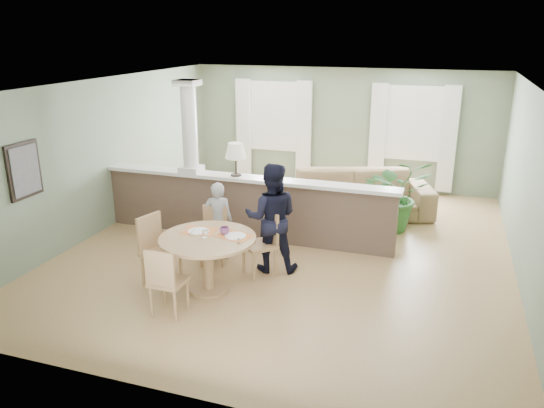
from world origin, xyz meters
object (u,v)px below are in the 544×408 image
(dining_table, at_px, (209,248))
(chair_far_man, at_px, (264,240))
(sofa, at_px, (355,194))
(child_person, at_px, (218,221))
(chair_side, at_px, (156,247))
(chair_near, at_px, (165,279))
(chair_far_boy, at_px, (214,232))
(houseplant, at_px, (395,194))
(man_person, at_px, (272,218))

(dining_table, relative_size, chair_far_man, 1.37)
(sofa, relative_size, dining_table, 2.21)
(dining_table, xyz_separation_m, child_person, (-0.34, 1.09, -0.01))
(sofa, distance_m, chair_side, 4.42)
(chair_near, bearing_deg, chair_far_man, -115.85)
(dining_table, bearing_deg, chair_near, -105.21)
(chair_near, bearing_deg, chair_far_boy, -85.82)
(houseplant, distance_m, chair_near, 4.73)
(dining_table, height_order, chair_far_boy, dining_table)
(chair_far_man, bearing_deg, chair_near, -72.28)
(houseplant, height_order, chair_side, houseplant)
(dining_table, xyz_separation_m, chair_side, (-0.79, -0.04, -0.08))
(man_person, bearing_deg, sofa, -118.93)
(dining_table, relative_size, chair_far_boy, 1.49)
(dining_table, xyz_separation_m, chair_far_man, (0.54, 0.76, -0.11))
(sofa, relative_size, child_person, 2.34)
(houseplant, bearing_deg, chair_near, -120.38)
(sofa, bearing_deg, chair_near, -127.46)
(houseplant, height_order, chair_near, houseplant)
(dining_table, distance_m, man_person, 1.13)
(sofa, distance_m, man_person, 3.01)
(chair_near, bearing_deg, dining_table, -105.25)
(houseplant, height_order, man_person, man_person)
(sofa, bearing_deg, dining_table, -128.19)
(chair_far_man, bearing_deg, man_person, 115.34)
(man_person, bearing_deg, houseplant, -138.40)
(houseplant, xyz_separation_m, man_person, (-1.57, -2.32, 0.16))
(houseplant, distance_m, chair_far_boy, 3.43)
(man_person, bearing_deg, child_person, -23.21)
(chair_near, height_order, chair_side, chair_side)
(chair_far_man, height_order, chair_side, chair_side)
(chair_side, bearing_deg, chair_far_boy, -8.28)
(child_person, bearing_deg, sofa, -136.25)
(chair_far_man, xyz_separation_m, child_person, (-0.88, 0.32, 0.10))
(chair_far_boy, bearing_deg, sofa, 47.43)
(chair_far_man, bearing_deg, child_person, -156.76)
(man_person, bearing_deg, chair_far_boy, -14.60)
(sofa, height_order, man_person, man_person)
(chair_far_boy, bearing_deg, chair_side, -126.31)
(sofa, relative_size, chair_far_boy, 3.31)
(chair_side, relative_size, man_person, 0.61)
(houseplant, bearing_deg, chair_far_boy, -137.38)
(chair_far_boy, distance_m, man_person, 1.01)
(houseplant, xyz_separation_m, dining_table, (-2.17, -3.26, -0.04))
(chair_far_man, bearing_deg, dining_table, -81.84)
(chair_far_boy, height_order, child_person, child_person)
(houseplant, height_order, dining_table, houseplant)
(chair_far_boy, height_order, chair_side, chair_side)
(chair_far_boy, height_order, chair_near, chair_near)
(chair_far_boy, relative_size, child_person, 0.71)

